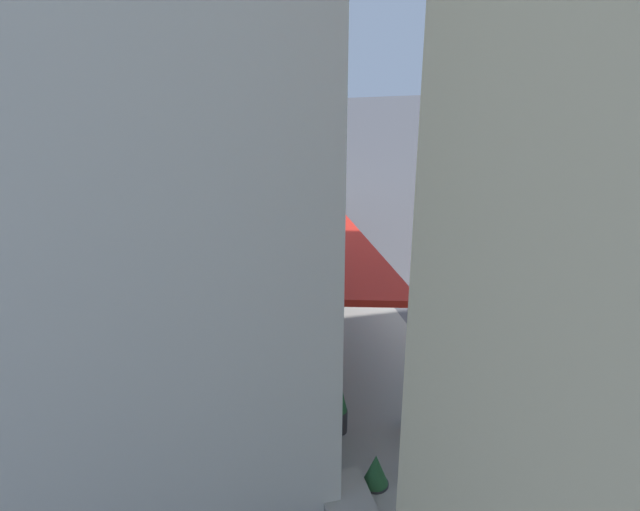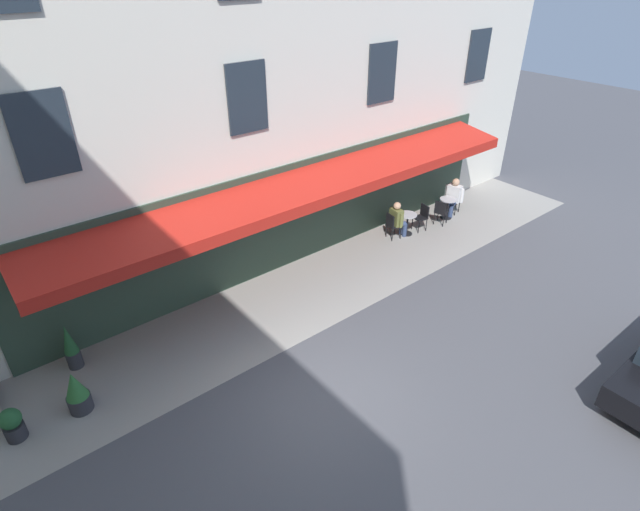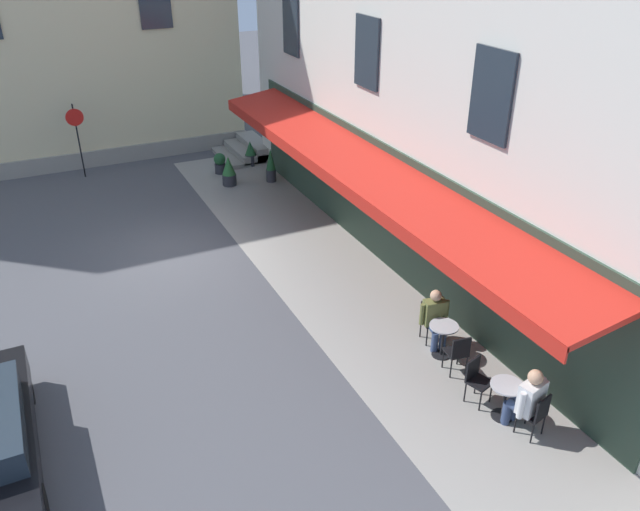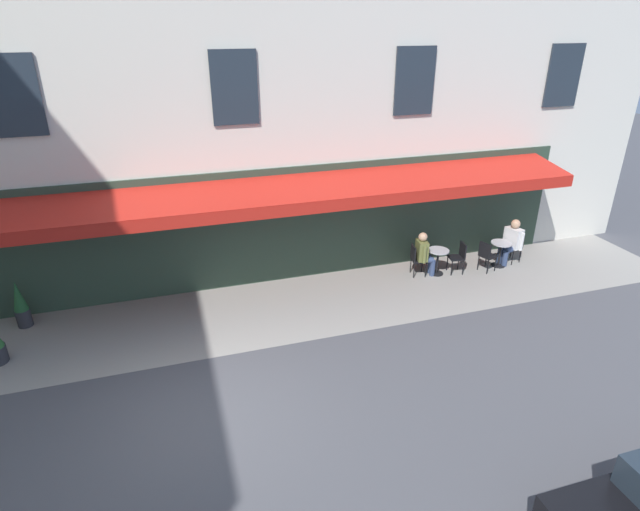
{
  "view_description": "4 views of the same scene",
  "coord_description": "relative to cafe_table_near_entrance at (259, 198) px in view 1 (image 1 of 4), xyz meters",
  "views": [
    {
      "loc": [
        12.59,
        -6.92,
        7.14
      ],
      "look_at": [
        -2.12,
        -3.31,
        0.92
      ],
      "focal_mm": 35.24,
      "sensor_mm": 36.0,
      "label": 1
    },
    {
      "loc": [
        4.84,
        5.88,
        8.26
      ],
      "look_at": [
        -2.11,
        -2.67,
        1.59
      ],
      "focal_mm": 28.2,
      "sensor_mm": 36.0,
      "label": 2
    },
    {
      "loc": [
        -15.43,
        2.94,
        8.11
      ],
      "look_at": [
        -3.4,
        -2.86,
        0.91
      ],
      "focal_mm": 35.31,
      "sensor_mm": 36.0,
      "label": 3
    },
    {
      "loc": [
        0.16,
        7.67,
        6.71
      ],
      "look_at": [
        -3.53,
        -4.18,
        0.95
      ],
      "focal_mm": 28.95,
      "sensor_mm": 36.0,
      "label": 4
    }
  ],
  "objects": [
    {
      "name": "ground_plane",
      "position": [
        8.97,
        3.89,
        -0.49
      ],
      "size": [
        70.0,
        70.0,
        0.0
      ],
      "primitive_type": "plane",
      "color": "#4C4C51"
    },
    {
      "name": "sidewalk_cafe_terrace",
      "position": [
        5.72,
        0.49,
        -0.49
      ],
      "size": [
        20.5,
        3.2,
        0.01
      ],
      "primitive_type": "cube",
      "color": "gray",
      "rests_on": "ground_plane"
    },
    {
      "name": "cafe_table_near_entrance",
      "position": [
        0.0,
        0.0,
        0.0
      ],
      "size": [
        0.6,
        0.6,
        0.75
      ],
      "color": "black",
      "rests_on": "ground_plane"
    },
    {
      "name": "cafe_chair_black_by_window",
      "position": [
        0.6,
        0.19,
        0.06
      ],
      "size": [
        0.5,
        0.5,
        0.91
      ],
      "color": "black",
      "rests_on": "ground_plane"
    },
    {
      "name": "cafe_chair_black_corner_left",
      "position": [
        -0.61,
        -0.16,
        0.06
      ],
      "size": [
        0.49,
        0.49,
        0.91
      ],
      "color": "black",
      "rests_on": "ground_plane"
    },
    {
      "name": "cafe_table_mid_terrace",
      "position": [
        2.02,
        -0.08,
        0.0
      ],
      "size": [
        0.6,
        0.6,
        0.75
      ],
      "color": "black",
      "rests_on": "ground_plane"
    },
    {
      "name": "cafe_chair_black_facing_street",
      "position": [
        1.39,
        0.01,
        0.06
      ],
      "size": [
        0.45,
        0.45,
        0.91
      ],
      "color": "black",
      "rests_on": "ground_plane"
    },
    {
      "name": "cafe_chair_black_kerbside",
      "position": [
        2.64,
        -0.19,
        0.06
      ],
      "size": [
        0.47,
        0.47,
        0.91
      ],
      "color": "black",
      "rests_on": "ground_plane"
    },
    {
      "name": "seated_patron_in_white",
      "position": [
        -0.4,
        -0.1,
        0.23
      ],
      "size": [
        0.65,
        0.69,
        1.36
      ],
      "color": "navy",
      "rests_on": "ground_plane"
    },
    {
      "name": "seated_companion_in_olive",
      "position": [
        2.43,
        -0.15,
        0.2
      ],
      "size": [
        0.59,
        0.65,
        1.3
      ],
      "color": "navy",
      "rests_on": "ground_plane"
    },
    {
      "name": "potted_plant_entrance_left",
      "position": [
        14.57,
        -0.47,
        -0.04
      ],
      "size": [
        0.41,
        0.41,
        0.92
      ],
      "color": "#2D2D33",
      "rests_on": "ground_plane"
    },
    {
      "name": "potted_plant_mid_terrace",
      "position": [
        13.05,
        0.87,
        0.0
      ],
      "size": [
        0.48,
        0.48,
        1.01
      ],
      "color": "#2D2D33",
      "rests_on": "ground_plane"
    },
    {
      "name": "potted_plant_entrance_right",
      "position": [
        12.74,
        -0.54,
        0.09
      ],
      "size": [
        0.34,
        0.34,
        1.18
      ],
      "color": "#2D2D33",
      "rests_on": "ground_plane"
    },
    {
      "name": "potted_plant_by_steps",
      "position": [
        14.27,
        0.81,
        -0.11
      ],
      "size": [
        0.42,
        0.42,
        0.74
      ],
      "color": "#2D2D33",
      "rests_on": "ground_plane"
    },
    {
      "name": "parked_car_black",
      "position": [
        2.67,
        8.6,
        0.22
      ],
      "size": [
        4.31,
        1.82,
        1.33
      ],
      "color": "black",
      "rests_on": "ground_plane"
    }
  ]
}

